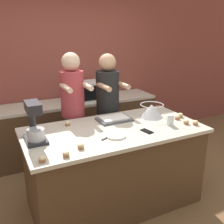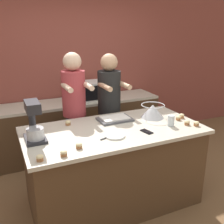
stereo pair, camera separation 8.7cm
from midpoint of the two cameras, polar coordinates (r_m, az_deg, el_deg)
The scene contains 22 objects.
ground_plane at distance 3.41m, azimuth 1.14°, elevation -18.74°, with size 16.00×16.00×0.00m, color brown.
back_wall at distance 4.50m, azimuth -8.99°, elevation 9.09°, with size 10.00×0.06×2.70m.
island_counter at distance 3.14m, azimuth 1.20°, elevation -11.72°, with size 2.00×1.01×0.96m.
back_counter at distance 4.41m, azimuth -7.17°, elevation -3.19°, with size 2.80×0.60×0.90m.
person_left at distance 3.46m, azimuth -7.40°, elevation -0.58°, with size 0.32×0.49×1.75m.
person_right at distance 3.64m, azimuth 0.10°, elevation 0.07°, with size 0.33×0.50×1.71m.
stand_mixer at distance 2.68m, azimuth -15.75°, elevation -2.43°, with size 0.20×0.30×0.41m.
mixing_bowl at distance 3.30m, azimuth 9.59°, elevation 0.27°, with size 0.29×0.29×0.17m.
baking_tray at distance 3.18m, azimuth 1.42°, elevation -1.51°, with size 0.40×0.27×0.04m.
microwave_oven at distance 4.30m, azimuth -4.75°, elevation 4.61°, with size 0.51×0.38×0.29m.
cell_phone at distance 2.87m, azimuth 8.41°, elevation -4.24°, with size 0.10×0.15×0.01m.
drinking_glass at distance 3.08m, azimuth 13.52°, elevation -1.86°, with size 0.08×0.08×0.12m.
small_plate at distance 2.73m, azimuth 1.58°, elevation -5.18°, with size 0.21×0.21×0.02m.
knife at distance 2.70m, azimuth -0.06°, elevation -5.55°, with size 0.21×0.09×0.01m.
cupcake_0 at distance 2.36m, azimuth -9.42°, elevation -8.84°, with size 0.06×0.06×0.06m.
cupcake_1 at distance 3.16m, azimuth 18.66°, elevation -2.41°, with size 0.06×0.06×0.06m.
cupcake_2 at distance 2.48m, azimuth -6.19°, elevation -7.27°, with size 0.06×0.06×0.06m.
cupcake_3 at distance 3.06m, azimuth -8.75°, elevation -2.33°, with size 0.06×0.06×0.06m.
cupcake_4 at distance 3.38m, azimuth 15.66°, elevation -0.82°, with size 0.06×0.06×0.06m.
cupcake_5 at distance 3.29m, azimuth 15.00°, elevation -1.24°, with size 0.06×0.06×0.06m.
cupcake_6 at distance 2.32m, azimuth -14.39°, elevation -9.64°, with size 0.06×0.06×0.06m.
cupcake_7 at distance 3.16m, azimuth 16.78°, elevation -2.22°, with size 0.06×0.06×0.06m.
Camera 2 is at (-1.14, -2.47, 2.05)m, focal length 42.00 mm.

